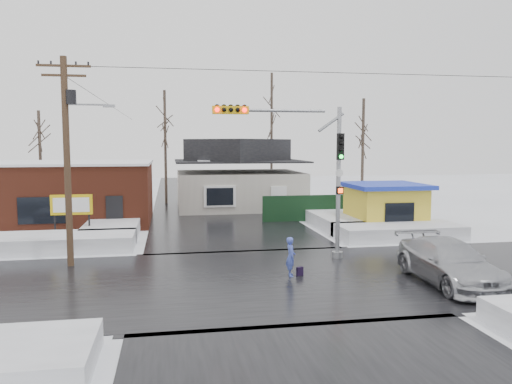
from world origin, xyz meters
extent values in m
plane|color=white|center=(0.00, 0.00, 0.00)|extent=(120.00, 120.00, 0.00)
cube|color=black|center=(0.00, 0.00, 0.01)|extent=(10.00, 120.00, 0.02)
cube|color=black|center=(0.00, 0.00, 0.01)|extent=(120.00, 10.00, 0.02)
cube|color=white|center=(-9.00, 7.00, 0.40)|extent=(7.00, 3.00, 0.80)
cube|color=white|center=(9.00, 7.00, 0.40)|extent=(7.00, 3.00, 0.80)
cube|color=white|center=(-7.00, 12.00, 0.40)|extent=(3.00, 8.00, 0.80)
cube|color=white|center=(7.00, 12.00, 0.40)|extent=(3.00, 8.00, 0.80)
cylinder|color=gray|center=(4.00, 3.00, 3.50)|extent=(0.20, 0.20, 7.00)
cylinder|color=gray|center=(4.00, 3.00, 0.15)|extent=(0.50, 0.50, 0.30)
cylinder|color=gray|center=(1.00, 3.00, 6.80)|extent=(4.60, 0.14, 0.14)
cube|color=gold|center=(-1.00, 3.00, 6.80)|extent=(1.60, 0.28, 0.35)
sphere|color=#FF0C0C|center=(-1.60, 2.84, 6.80)|extent=(0.20, 0.20, 0.20)
sphere|color=#FF0C0C|center=(-0.40, 2.84, 6.80)|extent=(0.20, 0.20, 0.20)
cube|color=black|center=(4.00, 2.80, 5.20)|extent=(0.30, 0.22, 1.20)
sphere|color=#0CE533|center=(4.00, 2.66, 4.75)|extent=(0.18, 0.18, 0.18)
cube|color=black|center=(4.00, 2.80, 3.20)|extent=(0.30, 0.20, 0.35)
cylinder|color=#382619|center=(-8.00, 3.50, 4.50)|extent=(0.28, 0.28, 9.00)
cube|color=#382619|center=(-8.00, 3.50, 8.60)|extent=(2.20, 0.10, 0.10)
cube|color=#382619|center=(-8.00, 3.50, 8.20)|extent=(1.80, 0.10, 0.10)
cylinder|color=black|center=(-7.75, 3.50, 7.30)|extent=(0.44, 0.44, 0.60)
cylinder|color=gray|center=(-7.10, 3.50, 7.00)|extent=(1.80, 0.08, 0.08)
cube|color=gray|center=(-6.20, 3.50, 6.95)|extent=(0.50, 0.22, 0.12)
cube|color=maroon|center=(-11.00, 16.00, 2.00)|extent=(12.00, 8.00, 4.00)
cube|color=white|center=(-11.00, 16.00, 4.05)|extent=(12.20, 8.20, 0.15)
cube|color=black|center=(-11.00, 11.98, 1.40)|extent=(3.00, 0.08, 1.60)
cube|color=black|center=(-7.00, 11.98, 1.10)|extent=(1.00, 0.08, 2.20)
cylinder|color=black|center=(-9.90, 9.50, 0.90)|extent=(0.10, 0.10, 1.80)
cylinder|color=black|center=(-8.10, 9.50, 0.90)|extent=(0.10, 0.10, 1.80)
cube|color=gold|center=(-9.00, 9.50, 2.00)|extent=(2.20, 0.18, 1.10)
cube|color=white|center=(-9.00, 9.39, 2.00)|extent=(1.90, 0.02, 0.80)
cube|color=beige|center=(2.00, 22.00, 1.50)|extent=(10.00, 8.00, 3.00)
cube|color=black|center=(2.00, 22.00, 3.90)|extent=(10.40, 8.40, 0.12)
pyramid|color=black|center=(2.00, 22.00, 4.86)|extent=(9.00, 7.00, 1.80)
cube|color=maroon|center=(5.20, 23.00, 4.90)|extent=(0.70, 0.70, 1.40)
cube|color=white|center=(0.00, 17.95, 1.40)|extent=(2.40, 0.12, 1.60)
cube|color=yellow|center=(9.50, 10.00, 1.30)|extent=(4.00, 4.00, 2.60)
cube|color=#1624AA|center=(9.50, 10.00, 2.75)|extent=(4.60, 4.60, 0.25)
cube|color=black|center=(9.50, 7.97, 1.30)|extent=(1.80, 0.06, 1.20)
cube|color=black|center=(6.50, 14.00, 0.90)|extent=(8.00, 0.12, 1.80)
cylinder|color=#332821|center=(-4.00, 26.00, 5.00)|extent=(0.24, 0.24, 10.00)
cylinder|color=#332821|center=(6.00, 28.00, 6.00)|extent=(0.24, 0.24, 12.00)
cylinder|color=#332821|center=(12.00, 20.00, 4.50)|extent=(0.24, 0.24, 9.00)
cylinder|color=#332821|center=(-14.00, 24.00, 4.00)|extent=(0.24, 0.24, 8.00)
imported|color=#4456BE|center=(1.07, 0.23, 0.79)|extent=(0.44, 0.62, 1.58)
imported|color=#B1B3B9|center=(6.78, -1.82, 0.82)|extent=(2.38, 5.66, 1.63)
cube|color=black|center=(1.45, 0.20, 0.17)|extent=(0.30, 0.22, 0.35)
camera|label=1|loc=(-3.68, -18.94, 5.34)|focal=35.00mm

